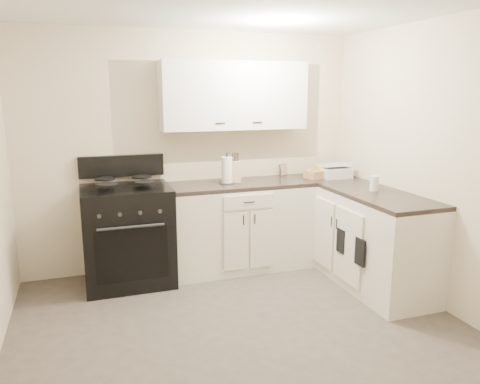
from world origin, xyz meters
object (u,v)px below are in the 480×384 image
object	(u,v)px
stove	(128,238)
wicker_basket	(317,174)
knife_block	(235,172)
countertop_grill	(335,172)
paper_towel	(227,170)

from	to	relation	value
stove	wicker_basket	size ratio (longest dim) A/B	4.00
stove	knife_block	size ratio (longest dim) A/B	4.58
stove	wicker_basket	distance (m)	2.15
stove	wicker_basket	xyz separation A→B (m)	(2.09, 0.01, 0.52)
wicker_basket	countertop_grill	distance (m)	0.21
paper_towel	countertop_grill	distance (m)	1.25
paper_towel	stove	bearing A→B (deg)	-178.65
paper_towel	wicker_basket	size ratio (longest dim) A/B	1.08
knife_block	stove	bearing A→B (deg)	175.01
stove	wicker_basket	world-z (taller)	wicker_basket
knife_block	paper_towel	xyz separation A→B (m)	(-0.11, -0.05, 0.03)
knife_block	wicker_basket	size ratio (longest dim) A/B	0.87
paper_towel	countertop_grill	world-z (taller)	paper_towel
stove	knife_block	world-z (taller)	knife_block
wicker_basket	stove	bearing A→B (deg)	-179.76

